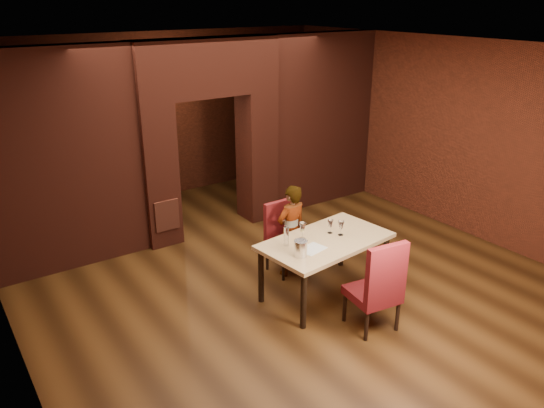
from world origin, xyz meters
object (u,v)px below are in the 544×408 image
(person_seated, at_px, (291,231))
(wine_glass_c, at_px, (341,228))
(wine_glass_a, at_px, (302,231))
(potted_plant, at_px, (325,241))
(wine_glass_b, at_px, (330,226))
(dining_table, at_px, (325,267))
(chair_far, at_px, (286,239))
(wine_bucket, at_px, (301,248))
(chair_near, at_px, (373,283))
(water_bottle, at_px, (286,236))

(person_seated, xyz_separation_m, wine_glass_c, (0.29, -0.73, 0.24))
(wine_glass_a, xyz_separation_m, potted_plant, (1.03, 0.73, -0.72))
(wine_glass_a, relative_size, wine_glass_b, 1.17)
(dining_table, xyz_separation_m, wine_glass_c, (0.25, -0.01, 0.51))
(chair_far, xyz_separation_m, wine_glass_c, (0.31, -0.81, 0.40))
(wine_bucket, bearing_deg, wine_glass_c, 12.51)
(dining_table, relative_size, chair_near, 1.45)
(chair_near, bearing_deg, wine_bucket, -44.91)
(dining_table, relative_size, wine_glass_c, 8.46)
(wine_glass_a, bearing_deg, water_bottle, -171.48)
(chair_near, bearing_deg, water_bottle, -55.93)
(wine_glass_a, xyz_separation_m, wine_glass_b, (0.42, -0.07, -0.02))
(person_seated, bearing_deg, chair_near, 85.66)
(wine_glass_c, bearing_deg, wine_glass_a, 157.94)
(chair_near, distance_m, wine_glass_a, 1.17)
(person_seated, xyz_separation_m, potted_plant, (0.83, 0.20, -0.47))
(chair_near, height_order, wine_glass_c, chair_near)
(chair_near, height_order, water_bottle, chair_near)
(chair_far, height_order, water_bottle, water_bottle)
(dining_table, relative_size, wine_glass_a, 7.56)
(wine_glass_a, bearing_deg, wine_glass_b, -9.22)
(chair_near, height_order, wine_bucket, chair_near)
(chair_far, height_order, potted_plant, chair_far)
(person_seated, height_order, wine_glass_c, person_seated)
(chair_far, height_order, wine_glass_c, chair_far)
(person_seated, relative_size, wine_glass_a, 5.93)
(wine_glass_b, xyz_separation_m, wine_bucket, (-0.74, -0.31, 0.00))
(wine_glass_b, distance_m, wine_glass_c, 0.15)
(person_seated, xyz_separation_m, wine_glass_b, (0.21, -0.60, 0.23))
(person_seated, relative_size, wine_glass_b, 6.92)
(wine_glass_b, bearing_deg, chair_far, 108.71)
(water_bottle, height_order, potted_plant, water_bottle)
(wine_bucket, bearing_deg, chair_far, 62.90)
(water_bottle, bearing_deg, wine_glass_b, -1.95)
(wine_glass_c, height_order, water_bottle, water_bottle)
(wine_glass_a, distance_m, wine_glass_b, 0.43)
(wine_glass_b, bearing_deg, dining_table, -145.02)
(chair_near, distance_m, wine_glass_c, 1.00)
(chair_near, distance_m, potted_plant, 2.04)
(chair_far, bearing_deg, wine_bucket, -118.40)
(dining_table, height_order, water_bottle, water_bottle)
(chair_far, xyz_separation_m, person_seated, (0.02, -0.09, 0.16))
(wine_glass_b, height_order, wine_bucket, wine_bucket)
(chair_near, bearing_deg, wine_glass_a, -70.44)
(wine_glass_a, bearing_deg, potted_plant, 35.28)
(chair_near, relative_size, wine_bucket, 5.77)
(chair_near, bearing_deg, wine_glass_c, -98.59)
(chair_far, xyz_separation_m, wine_glass_b, (0.23, -0.68, 0.39))
(dining_table, bearing_deg, wine_glass_c, -8.93)
(chair_near, bearing_deg, chair_far, -80.78)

